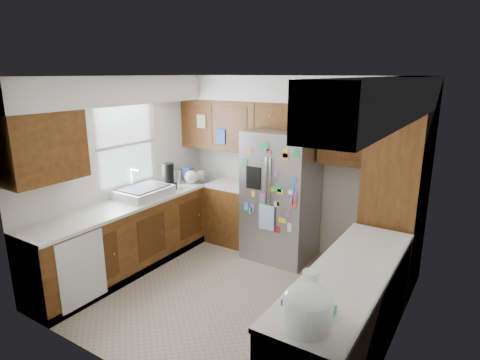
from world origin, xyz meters
name	(u,v)px	position (x,y,z in m)	size (l,w,h in m)	color
floor	(233,293)	(0.00, 0.00, 0.00)	(3.60, 3.60, 0.00)	tan
room_shell	(242,136)	(-0.11, 0.36, 1.82)	(3.64, 3.24, 2.52)	silver
left_counter_run	(150,234)	(-1.36, 0.03, 0.43)	(1.36, 3.20, 0.92)	#40200C
right_counter_run	(346,323)	(1.50, -0.47, 0.42)	(0.63, 2.25, 0.92)	#40200C
pantry	(395,203)	(1.50, 1.15, 1.07)	(0.60, 0.90, 2.15)	#40200C
fridge	(281,195)	(0.00, 1.20, 0.90)	(0.90, 0.79, 1.80)	gray
bridge_cabinet	(291,115)	(0.00, 1.43, 1.98)	(0.96, 0.34, 0.35)	#40200C
fridge_top_items	(286,93)	(-0.08, 1.42, 2.28)	(0.90, 0.35, 0.29)	#2761AC
sink_assembly	(144,192)	(-1.50, 0.10, 0.99)	(0.52, 0.70, 0.37)	silver
left_counter_clutter	(180,177)	(-1.46, 0.80, 1.05)	(0.39, 0.83, 0.38)	black
rice_cooker	(308,306)	(1.50, -1.38, 1.07)	(0.34, 0.33, 0.29)	white
paper_towel	(310,288)	(1.41, -1.13, 1.05)	(0.12, 0.12, 0.26)	white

